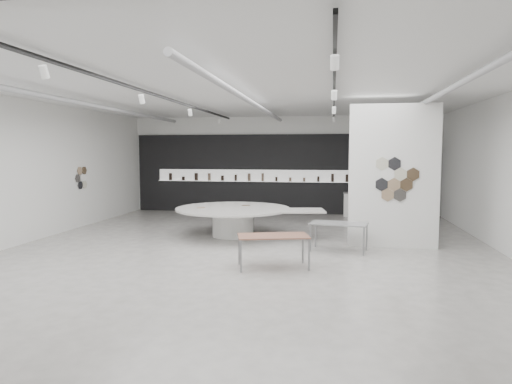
% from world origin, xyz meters
% --- Properties ---
extents(room, '(12.02, 14.02, 3.82)m').
position_xyz_m(room, '(-0.09, -0.00, 2.07)').
color(room, '#AFABA5').
rests_on(room, ground).
extents(back_wall_display, '(11.80, 0.27, 3.10)m').
position_xyz_m(back_wall_display, '(-0.08, 6.93, 1.54)').
color(back_wall_display, black).
rests_on(back_wall_display, ground).
extents(partition_column, '(2.20, 0.38, 3.60)m').
position_xyz_m(partition_column, '(3.50, 1.00, 1.80)').
color(partition_column, white).
rests_on(partition_column, ground).
extents(display_island, '(4.53, 3.77, 0.83)m').
position_xyz_m(display_island, '(-0.73, 1.72, 0.54)').
color(display_island, white).
rests_on(display_island, ground).
extents(sample_table_wood, '(1.59, 1.07, 0.68)m').
position_xyz_m(sample_table_wood, '(0.79, -1.62, 0.63)').
color(sample_table_wood, brown).
rests_on(sample_table_wood, ground).
extents(sample_table_stone, '(1.45, 0.90, 0.69)m').
position_xyz_m(sample_table_stone, '(2.16, 0.23, 0.63)').
color(sample_table_stone, gray).
rests_on(sample_table_stone, ground).
extents(kitchen_counter, '(1.60, 0.67, 1.24)m').
position_xyz_m(kitchen_counter, '(3.19, 6.51, 0.45)').
color(kitchen_counter, white).
rests_on(kitchen_counter, ground).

